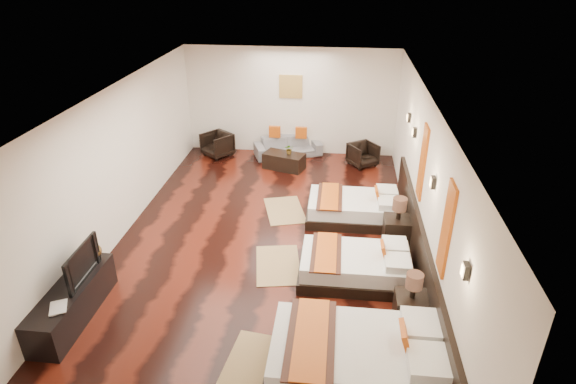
# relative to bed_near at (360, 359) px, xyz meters

# --- Properties ---
(floor) EXTENTS (5.50, 9.50, 0.01)m
(floor) POSITION_rel_bed_near_xyz_m (-1.70, 2.86, -0.30)
(floor) COLOR black
(floor) RESTS_ON ground
(ceiling) EXTENTS (5.50, 9.50, 0.01)m
(ceiling) POSITION_rel_bed_near_xyz_m (-1.70, 2.86, 2.50)
(ceiling) COLOR white
(ceiling) RESTS_ON floor
(back_wall) EXTENTS (5.50, 0.01, 2.80)m
(back_wall) POSITION_rel_bed_near_xyz_m (-1.70, 7.61, 1.10)
(back_wall) COLOR silver
(back_wall) RESTS_ON floor
(left_wall) EXTENTS (0.01, 9.50, 2.80)m
(left_wall) POSITION_rel_bed_near_xyz_m (-4.45, 2.86, 1.10)
(left_wall) COLOR silver
(left_wall) RESTS_ON floor
(right_wall) EXTENTS (0.01, 9.50, 2.80)m
(right_wall) POSITION_rel_bed_near_xyz_m (1.05, 2.86, 1.10)
(right_wall) COLOR silver
(right_wall) RESTS_ON floor
(headboard_panel) EXTENTS (0.08, 6.60, 0.90)m
(headboard_panel) POSITION_rel_bed_near_xyz_m (1.01, 2.06, 0.15)
(headboard_panel) COLOR black
(headboard_panel) RESTS_ON floor
(bed_near) EXTENTS (2.30, 1.45, 0.88)m
(bed_near) POSITION_rel_bed_near_xyz_m (0.00, 0.00, 0.00)
(bed_near) COLOR black
(bed_near) RESTS_ON floor
(bed_mid) EXTENTS (1.87, 1.17, 0.71)m
(bed_mid) POSITION_rel_bed_near_xyz_m (-0.01, 2.09, -0.06)
(bed_mid) COLOR black
(bed_mid) RESTS_ON floor
(bed_far) EXTENTS (1.90, 1.19, 0.72)m
(bed_far) POSITION_rel_bed_near_xyz_m (-0.01, 4.09, -0.05)
(bed_far) COLOR black
(bed_far) RESTS_ON floor
(nightstand_a) EXTENTS (0.45, 0.45, 0.90)m
(nightstand_a) POSITION_rel_bed_near_xyz_m (0.75, 1.06, 0.01)
(nightstand_a) COLOR black
(nightstand_a) RESTS_ON floor
(nightstand_b) EXTENTS (0.48, 0.48, 0.96)m
(nightstand_b) POSITION_rel_bed_near_xyz_m (0.75, 3.24, 0.03)
(nightstand_b) COLOR black
(nightstand_b) RESTS_ON floor
(jute_mat_near) EXTENTS (0.90, 1.29, 0.01)m
(jute_mat_near) POSITION_rel_bed_near_xyz_m (-1.38, -0.00, -0.29)
(jute_mat_near) COLOR #98794D
(jute_mat_near) RESTS_ON floor
(jute_mat_mid) EXTENTS (0.95, 1.31, 0.01)m
(jute_mat_mid) POSITION_rel_bed_near_xyz_m (-1.35, 2.30, -0.29)
(jute_mat_mid) COLOR #98794D
(jute_mat_mid) RESTS_ON floor
(jute_mat_far) EXTENTS (1.05, 1.36, 0.01)m
(jute_mat_far) POSITION_rel_bed_near_xyz_m (-1.47, 4.27, -0.29)
(jute_mat_far) COLOR #98794D
(jute_mat_far) RESTS_ON floor
(tv_console) EXTENTS (0.50, 1.80, 0.55)m
(tv_console) POSITION_rel_bed_near_xyz_m (-4.20, 0.66, -0.03)
(tv_console) COLOR black
(tv_console) RESTS_ON floor
(tv) EXTENTS (0.13, 0.93, 0.53)m
(tv) POSITION_rel_bed_near_xyz_m (-4.15, 0.90, 0.52)
(tv) COLOR black
(tv) RESTS_ON tv_console
(book) EXTENTS (0.33, 0.37, 0.03)m
(book) POSITION_rel_bed_near_xyz_m (-4.20, 0.16, 0.26)
(book) COLOR black
(book) RESTS_ON tv_console
(figurine) EXTENTS (0.41, 0.41, 0.35)m
(figurine) POSITION_rel_bed_near_xyz_m (-4.20, 1.37, 0.42)
(figurine) COLOR brown
(figurine) RESTS_ON tv_console
(sofa) EXTENTS (1.88, 1.27, 0.51)m
(sofa) POSITION_rel_bed_near_xyz_m (-1.74, 7.31, -0.05)
(sofa) COLOR slate
(sofa) RESTS_ON floor
(armchair_left) EXTENTS (0.96, 0.96, 0.63)m
(armchair_left) POSITION_rel_bed_near_xyz_m (-3.61, 7.09, 0.01)
(armchair_left) COLOR black
(armchair_left) RESTS_ON floor
(armchair_right) EXTENTS (0.88, 0.88, 0.58)m
(armchair_right) POSITION_rel_bed_near_xyz_m (0.23, 6.87, -0.01)
(armchair_right) COLOR black
(armchair_right) RESTS_ON floor
(coffee_table) EXTENTS (1.11, 0.79, 0.40)m
(coffee_table) POSITION_rel_bed_near_xyz_m (-1.74, 6.45, -0.10)
(coffee_table) COLOR black
(coffee_table) RESTS_ON floor
(table_plant) EXTENTS (0.24, 0.21, 0.25)m
(table_plant) POSITION_rel_bed_near_xyz_m (-1.61, 6.46, 0.22)
(table_plant) COLOR #28561C
(table_plant) RESTS_ON coffee_table
(orange_panel_a) EXTENTS (0.04, 0.40, 1.30)m
(orange_panel_a) POSITION_rel_bed_near_xyz_m (1.03, 0.96, 1.40)
(orange_panel_a) COLOR #D86014
(orange_panel_a) RESTS_ON right_wall
(orange_panel_b) EXTENTS (0.04, 0.40, 1.30)m
(orange_panel_b) POSITION_rel_bed_near_xyz_m (1.03, 3.16, 1.40)
(orange_panel_b) COLOR #D86014
(orange_panel_b) RESTS_ON right_wall
(sconce_near) EXTENTS (0.07, 0.12, 0.18)m
(sconce_near) POSITION_rel_bed_near_xyz_m (1.01, -0.14, 1.55)
(sconce_near) COLOR black
(sconce_near) RESTS_ON right_wall
(sconce_mid) EXTENTS (0.07, 0.12, 0.18)m
(sconce_mid) POSITION_rel_bed_near_xyz_m (1.01, 2.06, 1.55)
(sconce_mid) COLOR black
(sconce_mid) RESTS_ON right_wall
(sconce_far) EXTENTS (0.07, 0.12, 0.18)m
(sconce_far) POSITION_rel_bed_near_xyz_m (1.01, 4.26, 1.55)
(sconce_far) COLOR black
(sconce_far) RESTS_ON right_wall
(sconce_lounge) EXTENTS (0.07, 0.12, 0.18)m
(sconce_lounge) POSITION_rel_bed_near_xyz_m (1.01, 5.16, 1.55)
(sconce_lounge) COLOR black
(sconce_lounge) RESTS_ON right_wall
(gold_artwork) EXTENTS (0.60, 0.04, 0.60)m
(gold_artwork) POSITION_rel_bed_near_xyz_m (-1.70, 7.59, 1.50)
(gold_artwork) COLOR #AD873F
(gold_artwork) RESTS_ON back_wall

